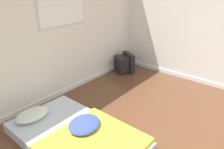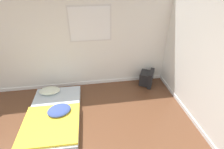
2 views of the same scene
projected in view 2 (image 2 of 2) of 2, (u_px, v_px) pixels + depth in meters
The scene contains 3 objects.
wall_back at pixel (67, 43), 4.47m from camera, with size 7.81×0.08×2.60m.
mattress_bed at pixel (54, 114), 3.93m from camera, with size 1.19×1.97×0.31m.
crt_tv at pixel (147, 78), 5.04m from camera, with size 0.52×0.55×0.45m.
Camera 2 is at (0.48, -1.37, 2.91)m, focal length 28.00 mm.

